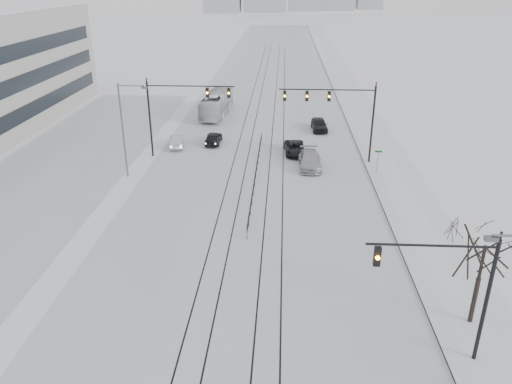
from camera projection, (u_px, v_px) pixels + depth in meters
name	position (u px, v px, depth m)	size (l,w,h in m)	color
road	(267.00, 104.00, 75.38)	(22.00, 260.00, 0.02)	silver
sidewalk_east	(357.00, 105.00, 74.67)	(5.00, 260.00, 0.16)	white
curb	(340.00, 105.00, 74.80)	(0.10, 260.00, 0.12)	gray
parking_strip	(73.00, 157.00, 53.50)	(14.00, 60.00, 0.03)	silver
tram_rails	(261.00, 146.00, 57.07)	(5.30, 180.00, 0.01)	black
traffic_mast_near	(455.00, 284.00, 23.59)	(6.10, 0.37, 7.00)	black
traffic_mast_ne	(340.00, 108.00, 49.78)	(9.60, 0.37, 8.00)	black
traffic_mast_nw	(177.00, 105.00, 51.61)	(9.10, 0.37, 8.00)	black
street_light_west	(125.00, 124.00, 46.46)	(2.73, 0.25, 9.00)	#595B60
bare_tree	(484.00, 254.00, 26.24)	(4.40, 4.40, 6.10)	black
median_fence	(256.00, 174.00, 47.71)	(0.06, 24.00, 1.00)	black
street_sign	(378.00, 158.00, 48.52)	(0.70, 0.06, 2.40)	#595B60
sedan_sb_inner	(213.00, 138.00, 57.52)	(1.66, 4.14, 1.41)	black
sedan_sb_outer	(177.00, 141.00, 56.51)	(1.45, 4.16, 1.37)	#B0B4B8
sedan_nb_front	(295.00, 148.00, 54.33)	(2.15, 4.66, 1.30)	black
sedan_nb_right	(310.00, 160.00, 50.40)	(2.15, 5.30, 1.54)	#AAADB2
sedan_nb_far	(319.00, 125.00, 62.46)	(1.82, 4.53, 1.54)	black
box_truck	(217.00, 104.00, 69.06)	(2.65, 11.33, 3.16)	silver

